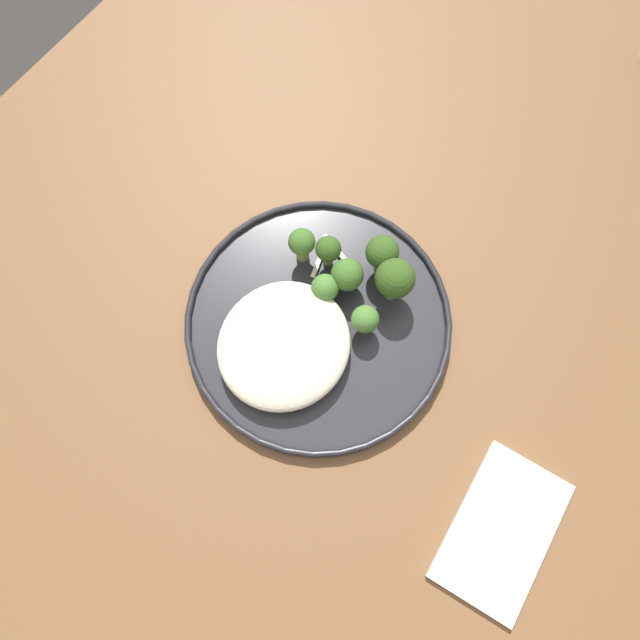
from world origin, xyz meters
name	(u,v)px	position (x,y,z in m)	size (l,w,h in m)	color
ground	(316,425)	(0.00, 0.00, 0.00)	(6.00, 6.00, 0.00)	#2D2B28
wooden_dining_table	(312,352)	(0.00, 0.00, 0.66)	(1.40, 1.00, 0.74)	brown
dinner_plate	(320,323)	(-0.01, 0.00, 0.75)	(0.29, 0.29, 0.02)	#232328
noodle_bed	(284,345)	(0.03, -0.01, 0.77)	(0.14, 0.14, 0.04)	beige
seared_scallop_half_hidden	(273,356)	(0.05, -0.01, 0.76)	(0.02, 0.02, 0.01)	beige
seared_scallop_large_seared	(290,339)	(0.02, -0.01, 0.76)	(0.03, 0.03, 0.01)	#DBB77A
seared_scallop_left_edge	(248,315)	(0.03, -0.06, 0.76)	(0.03, 0.03, 0.01)	beige
seared_scallop_rear_pale	(314,350)	(0.02, 0.02, 0.76)	(0.03, 0.03, 0.01)	#E5C689
seared_scallop_on_noodles	(269,325)	(0.02, -0.04, 0.76)	(0.02, 0.02, 0.01)	#DBB77A
broccoli_floret_front_edge	(328,250)	(-0.08, -0.03, 0.78)	(0.03, 0.03, 0.05)	#7A994C
broccoli_floret_left_leaning	(395,279)	(-0.09, 0.05, 0.79)	(0.04, 0.04, 0.06)	#7A994C
broccoli_floret_near_rim	(365,319)	(-0.04, 0.04, 0.78)	(0.03, 0.03, 0.04)	#7A994C
broccoli_floret_center_pile	(325,288)	(-0.04, -0.01, 0.77)	(0.03, 0.03, 0.04)	#7A994C
broccoli_floret_small_sprig	(302,244)	(-0.06, -0.06, 0.78)	(0.03, 0.03, 0.05)	#89A356
broccoli_floret_split_head	(382,253)	(-0.10, 0.02, 0.79)	(0.04, 0.04, 0.06)	#7A994C
broccoli_floret_tall_stalk	(351,277)	(-0.07, 0.00, 0.78)	(0.04, 0.04, 0.05)	#89A356
onion_sliver_long_sliver	(320,257)	(-0.07, -0.04, 0.75)	(0.05, 0.01, 0.00)	silver
onion_sliver_pale_crescent	(338,252)	(-0.09, -0.03, 0.75)	(0.05, 0.01, 0.00)	silver
folded_napkin	(501,531)	(0.05, 0.27, 0.74)	(0.15, 0.09, 0.01)	white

